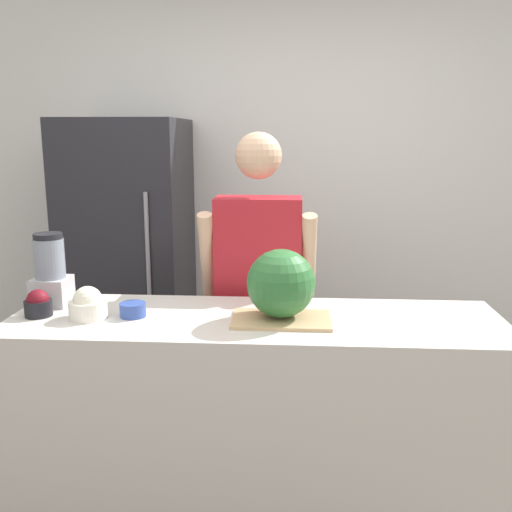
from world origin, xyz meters
The scene contains 10 objects.
wall_back centered at (0.00, 1.93, 1.30)m, with size 8.00×0.06×2.60m.
counter_island centered at (0.00, 0.30, 0.48)m, with size 2.01×0.60×0.95m.
refrigerator centered at (-0.87, 1.53, 0.89)m, with size 0.70×0.74×1.77m.
person centered at (-0.02, 0.79, 0.87)m, with size 0.55×0.27×1.70m.
cutting_board centered at (0.11, 0.26, 0.96)m, with size 0.39×0.25×0.01m.
watermelon centered at (0.10, 0.28, 1.10)m, with size 0.27×0.27×0.27m.
bowl_cherries centered at (-0.89, 0.27, 1.00)m, with size 0.11×0.11×0.11m.
bowl_cream centered at (-0.68, 0.25, 1.01)m, with size 0.15×0.15×0.13m.
bowl_small_blue centered at (-0.50, 0.28, 0.98)m, with size 0.11×0.11×0.06m.
blender centered at (-0.90, 0.43, 1.10)m, with size 0.15×0.15×0.32m.
Camera 1 is at (0.15, -1.91, 1.69)m, focal length 40.00 mm.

